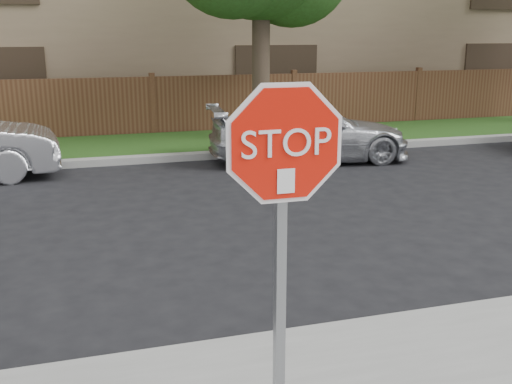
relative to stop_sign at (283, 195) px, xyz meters
name	(u,v)px	position (x,y,z in m)	size (l,w,h in m)	color
ground	(307,335)	(0.77, 1.48, -1.83)	(90.00, 90.00, 0.00)	black
far_curb	(173,157)	(0.77, 9.63, -1.75)	(70.00, 0.30, 0.15)	gray
grass_strip	(163,145)	(0.77, 11.28, -1.77)	(70.00, 3.00, 0.12)	#1E4714
fence	(153,107)	(0.77, 12.88, -1.03)	(70.00, 0.12, 1.60)	#4D2C1B
apartment_building	(129,8)	(0.77, 18.48, 1.70)	(35.20, 9.20, 7.20)	#866F53
stop_sign	(283,195)	(0.00, 0.00, 0.00)	(1.01, 0.13, 2.55)	gray
sedan_right	(309,132)	(3.66, 8.80, -1.19)	(1.79, 4.39, 1.28)	silver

